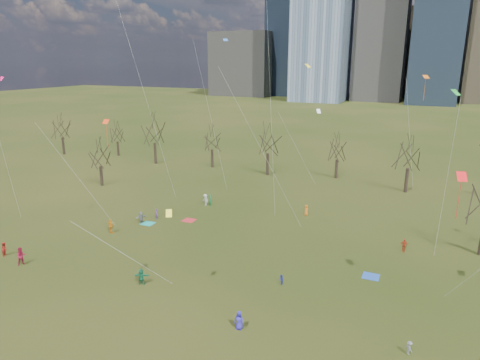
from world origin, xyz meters
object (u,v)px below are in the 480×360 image
at_px(person_0, 239,320).
at_px(person_2, 21,256).
at_px(person_4, 111,226).
at_px(blanket_crimson, 189,220).
at_px(blanket_teal, 148,223).
at_px(blanket_navy, 371,276).

xyz_separation_m(person_0, person_2, (-24.99, 0.81, 0.19)).
bearing_deg(person_4, person_0, 165.51).
height_order(blanket_crimson, person_2, person_2).
relative_size(blanket_teal, blanket_crimson, 1.00).
relative_size(blanket_teal, person_4, 0.88).
relative_size(blanket_crimson, person_0, 1.03).
bearing_deg(blanket_crimson, blanket_navy, -13.65).
height_order(blanket_teal, blanket_navy, same).
relative_size(blanket_navy, person_0, 1.03).
distance_m(blanket_teal, person_0, 25.48).
relative_size(blanket_teal, person_0, 1.03).
distance_m(blanket_teal, blanket_crimson, 5.33).
relative_size(blanket_navy, person_2, 0.83).
bearing_deg(person_4, person_2, 87.79).
distance_m(blanket_navy, blanket_crimson, 24.79).
bearing_deg(person_4, blanket_crimson, -118.20).
xyz_separation_m(blanket_navy, blanket_crimson, (-24.09, 5.85, 0.00)).
height_order(blanket_teal, person_2, person_2).
xyz_separation_m(blanket_navy, person_0, (-8.32, -13.01, 0.76)).
distance_m(blanket_teal, person_4, 5.03).
bearing_deg(person_0, blanket_teal, 135.58).
height_order(blanket_teal, person_0, person_0).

